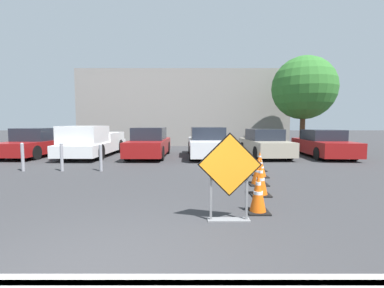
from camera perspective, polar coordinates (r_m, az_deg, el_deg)
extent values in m
plane|color=#333335|center=(12.70, -5.01, -3.26)|extent=(96.00, 96.00, 0.00)
cube|color=beige|center=(3.24, -22.71, -27.09)|extent=(22.08, 0.20, 0.14)
cube|color=black|center=(4.57, 8.39, -4.54)|extent=(1.14, 0.02, 1.14)
cube|color=orange|center=(4.56, 8.41, -4.57)|extent=(1.07, 0.02, 1.07)
cube|color=slate|center=(4.88, 8.16, -16.31)|extent=(0.76, 0.20, 0.02)
cube|color=slate|center=(4.69, 4.27, -10.69)|extent=(0.04, 0.04, 1.03)
cube|color=slate|center=(4.78, 12.11, -10.49)|extent=(0.04, 0.04, 1.03)
cube|color=black|center=(5.38, 14.44, -14.33)|extent=(0.43, 0.43, 0.03)
cone|color=#EA590F|center=(5.27, 14.53, -10.27)|extent=(0.32, 0.32, 0.76)
cylinder|color=white|center=(5.23, 14.56, -8.50)|extent=(0.10, 0.10, 0.07)
cylinder|color=white|center=(5.27, 14.52, -10.43)|extent=(0.18, 0.18, 0.07)
cube|color=black|center=(6.59, 14.95, -10.78)|extent=(0.47, 0.47, 0.03)
cone|color=#EA590F|center=(6.50, 15.02, -7.44)|extent=(0.35, 0.35, 0.76)
cylinder|color=white|center=(6.47, 15.05, -6.00)|extent=(0.11, 0.11, 0.07)
cylinder|color=white|center=(6.50, 15.02, -7.57)|extent=(0.19, 0.19, 0.07)
cube|color=black|center=(7.66, 14.52, -8.59)|extent=(0.53, 0.53, 0.03)
cone|color=#EA590F|center=(7.58, 14.58, -5.72)|extent=(0.39, 0.39, 0.75)
cylinder|color=white|center=(7.55, 14.61, -4.49)|extent=(0.12, 0.12, 0.07)
cylinder|color=white|center=(7.58, 14.58, -5.83)|extent=(0.21, 0.21, 0.07)
cube|color=black|center=(8.71, 15.05, -6.99)|extent=(0.46, 0.46, 0.03)
cone|color=#EA590F|center=(8.66, 15.09, -4.94)|extent=(0.34, 0.34, 0.60)
cylinder|color=white|center=(8.63, 15.11, -4.07)|extent=(0.11, 0.11, 0.05)
cylinder|color=white|center=(8.66, 15.09, -5.02)|extent=(0.19, 0.19, 0.05)
cube|color=black|center=(9.81, 14.79, -5.68)|extent=(0.46, 0.46, 0.03)
cone|color=#EA590F|center=(9.75, 14.84, -3.57)|extent=(0.34, 0.34, 0.70)
cylinder|color=white|center=(9.73, 14.85, -2.67)|extent=(0.11, 0.11, 0.06)
cylinder|color=white|center=(9.75, 14.83, -3.65)|extent=(0.19, 0.19, 0.06)
cube|color=maroon|center=(15.92, -31.16, -0.47)|extent=(2.02, 4.63, 0.64)
cube|color=#1E232D|center=(15.97, -31.03, 1.88)|extent=(1.71, 2.16, 0.65)
cylinder|color=black|center=(14.29, -31.37, -1.66)|extent=(0.23, 0.69, 0.69)
cylinder|color=black|center=(15.29, -36.72, -1.53)|extent=(0.23, 0.69, 0.69)
cylinder|color=black|center=(16.71, -26.02, -0.62)|extent=(0.23, 0.69, 0.69)
cylinder|color=black|center=(17.58, -30.94, -0.57)|extent=(0.23, 0.69, 0.69)
cube|color=silver|center=(14.62, -20.91, -0.59)|extent=(2.03, 5.25, 0.55)
cube|color=silver|center=(13.50, -22.85, 1.91)|extent=(1.83, 2.11, 0.85)
cube|color=silver|center=(16.69, -18.10, 1.83)|extent=(1.85, 0.13, 0.45)
cube|color=silver|center=(15.26, -16.29, 1.62)|extent=(0.14, 2.51, 0.45)
cube|color=silver|center=(15.91, -22.66, 1.56)|extent=(0.14, 2.51, 0.45)
cylinder|color=black|center=(12.86, -19.78, -1.71)|extent=(0.25, 0.76, 0.76)
cylinder|color=black|center=(13.60, -26.87, -1.61)|extent=(0.25, 0.76, 0.76)
cylinder|color=black|center=(15.81, -15.77, -0.46)|extent=(0.25, 0.76, 0.76)
cylinder|color=black|center=(16.42, -21.78, -0.44)|extent=(0.25, 0.76, 0.76)
cube|color=maroon|center=(13.45, -9.43, -0.55)|extent=(1.81, 4.36, 0.70)
cube|color=#1E232D|center=(13.51, -9.39, 2.30)|extent=(1.57, 2.01, 0.63)
cylinder|color=black|center=(12.02, -6.75, -2.07)|extent=(0.21, 0.69, 0.69)
cylinder|color=black|center=(12.34, -14.23, -2.01)|extent=(0.21, 0.69, 0.69)
cylinder|color=black|center=(14.68, -5.38, -0.83)|extent=(0.21, 0.69, 0.69)
cylinder|color=black|center=(14.94, -11.57, -0.81)|extent=(0.21, 0.69, 0.69)
cube|color=silver|center=(13.37, 3.48, -0.48)|extent=(2.03, 4.63, 0.72)
cube|color=#1E232D|center=(13.44, 3.45, 2.43)|extent=(1.73, 2.15, 0.63)
cylinder|color=black|center=(12.11, 8.19, -2.06)|extent=(0.22, 0.69, 0.68)
cylinder|color=black|center=(11.93, -0.06, -2.11)|extent=(0.22, 0.69, 0.68)
cylinder|color=black|center=(14.89, 6.30, -0.78)|extent=(0.22, 0.69, 0.68)
cylinder|color=black|center=(14.75, -0.39, -0.80)|extent=(0.22, 0.69, 0.68)
cube|color=#A39984|center=(14.02, 15.84, -0.53)|extent=(1.90, 4.37, 0.68)
cube|color=#1E232D|center=(14.08, 15.77, 2.06)|extent=(1.60, 2.04, 0.57)
cylinder|color=black|center=(13.07, 20.97, -1.89)|extent=(0.22, 0.66, 0.65)
cylinder|color=black|center=(12.53, 14.20, -1.99)|extent=(0.22, 0.66, 0.65)
cylinder|color=black|center=(15.55, 17.13, -0.78)|extent=(0.22, 0.66, 0.65)
cylinder|color=black|center=(15.10, 11.38, -0.82)|extent=(0.22, 0.66, 0.65)
cube|color=maroon|center=(15.01, 27.12, -0.55)|extent=(2.02, 4.48, 0.69)
cube|color=#1E232D|center=(15.07, 27.04, 1.82)|extent=(1.68, 2.10, 0.54)
cylinder|color=black|center=(14.19, 32.39, -1.87)|extent=(0.23, 0.64, 0.63)
cylinder|color=black|center=(13.46, 26.24, -1.94)|extent=(0.23, 0.64, 0.63)
cylinder|color=black|center=(16.60, 27.78, -0.82)|extent=(0.23, 0.64, 0.63)
cylinder|color=black|center=(15.98, 22.39, -0.83)|extent=(0.23, 0.64, 0.63)
cylinder|color=gray|center=(9.90, -19.57, -3.03)|extent=(0.11, 0.11, 0.94)
sphere|color=gray|center=(9.85, -19.64, -0.31)|extent=(0.12, 0.12, 0.12)
cylinder|color=gray|center=(10.46, -26.93, -2.73)|extent=(0.11, 0.11, 0.99)
sphere|color=gray|center=(10.41, -27.03, -0.03)|extent=(0.12, 0.12, 0.12)
cylinder|color=gray|center=(11.17, -33.44, -2.57)|extent=(0.11, 0.11, 0.99)
sphere|color=gray|center=(11.13, -33.56, -0.04)|extent=(0.12, 0.12, 0.12)
cube|color=gray|center=(21.95, -1.75, 7.71)|extent=(16.17, 5.00, 5.81)
cylinder|color=#513823|center=(18.07, 23.34, 2.69)|extent=(0.32, 0.32, 2.48)
sphere|color=#2D6B28|center=(18.20, 23.62, 11.34)|extent=(3.99, 3.99, 3.99)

